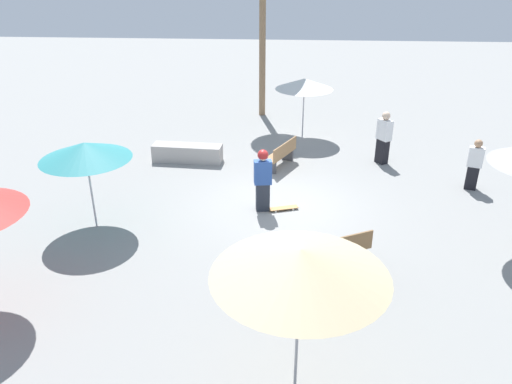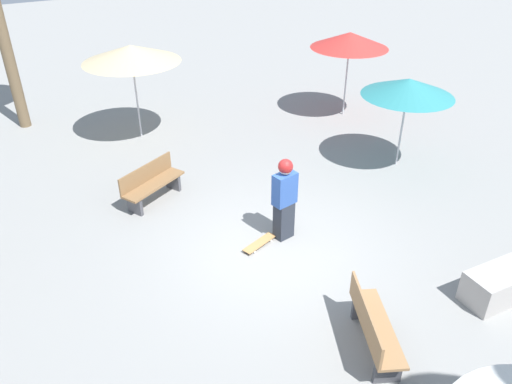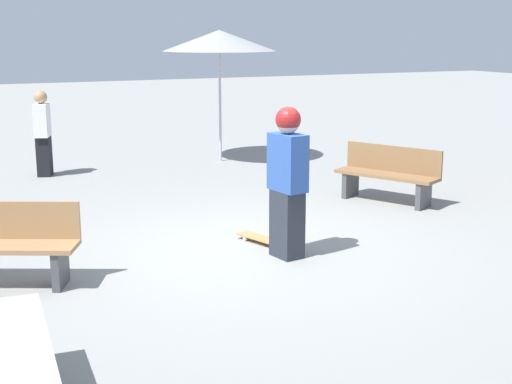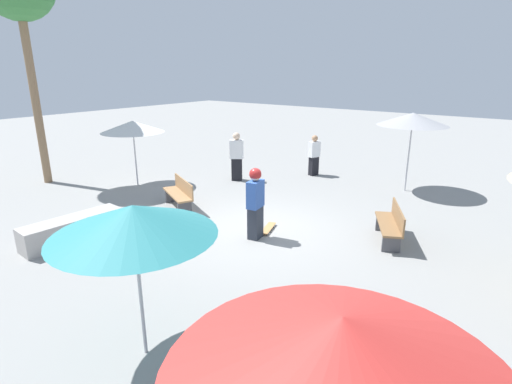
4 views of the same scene
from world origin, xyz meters
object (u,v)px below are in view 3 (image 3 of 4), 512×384
object	(u,v)px
bench_far	(388,175)
skateboard	(264,239)
shade_umbrella_grey	(219,41)
bench_near	(0,245)
bystander_far	(43,134)
skater_main	(288,177)

from	to	relation	value
bench_far	skateboard	bearing A→B (deg)	87.26
shade_umbrella_grey	bench_near	bearing A→B (deg)	50.15
bench_far	bystander_far	world-z (taller)	bystander_far
shade_umbrella_grey	bench_far	bearing A→B (deg)	102.82
skateboard	bench_near	distance (m)	3.10
bench_near	shade_umbrella_grey	bearing A→B (deg)	-104.34
bench_far	bystander_far	xyz separation A→B (m)	(4.45, -4.30, 0.34)
skater_main	skateboard	xyz separation A→B (m)	(0.03, -0.57, -0.88)
bench_near	bystander_far	world-z (taller)	bystander_far
bench_far	bystander_far	distance (m)	6.20
skateboard	bench_near	xyz separation A→B (m)	(3.08, 0.15, 0.37)
skater_main	shade_umbrella_grey	world-z (taller)	shade_umbrella_grey
skateboard	shade_umbrella_grey	size ratio (longest dim) A/B	0.32
bench_far	skater_main	bearing A→B (deg)	96.85
skateboard	skater_main	bearing A→B (deg)	164.38
skater_main	bench_far	world-z (taller)	skater_main
bench_near	skater_main	bearing A→B (deg)	-162.22
bench_far	bystander_far	bearing A→B (deg)	19.06
skater_main	bench_near	xyz separation A→B (m)	(3.10, -0.42, -0.52)
skater_main	bench_near	bearing A→B (deg)	73.08
skater_main	bench_far	distance (m)	3.25
shade_umbrella_grey	bystander_far	xyz separation A→B (m)	(3.46, 0.06, -1.62)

